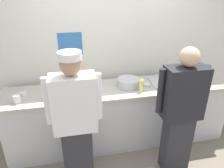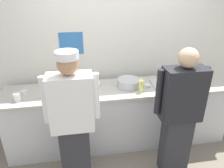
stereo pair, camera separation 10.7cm
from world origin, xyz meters
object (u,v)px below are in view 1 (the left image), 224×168
squeeze_bottle_secondary (53,84)px  deli_cup (17,99)px  sheet_tray (168,82)px  squeeze_bottle_primary (82,90)px  ramekin_orange_sauce (147,85)px  ramekin_green_sauce (23,94)px  chef_center (181,111)px  ramekin_red_sauce (46,97)px  chef_near_left (75,121)px  plate_stack_front (92,85)px  mixing_bowl_steel (129,83)px  squeeze_bottle_spare (141,85)px

squeeze_bottle_secondary → deli_cup: bearing=-148.8°
sheet_tray → squeeze_bottle_secondary: bearing=176.3°
squeeze_bottle_primary → ramekin_orange_sauce: squeeze_bottle_primary is taller
squeeze_bottle_primary → ramekin_orange_sauce: bearing=8.0°
ramekin_green_sauce → squeeze_bottle_secondary: bearing=12.5°
squeeze_bottle_secondary → ramekin_orange_sauce: bearing=-6.8°
chef_center → ramekin_red_sauce: bearing=160.7°
squeeze_bottle_secondary → ramekin_green_sauce: squeeze_bottle_secondary is taller
chef_near_left → plate_stack_front: bearing=70.3°
chef_near_left → squeeze_bottle_primary: bearing=76.5°
sheet_tray → squeeze_bottle_secondary: 1.61m
plate_stack_front → ramekin_red_sauce: (-0.60, -0.23, -0.00)m
squeeze_bottle_secondary → ramekin_orange_sauce: 1.28m
ramekin_red_sauce → chef_center: bearing=-19.3°
plate_stack_front → squeeze_bottle_primary: squeeze_bottle_primary is taller
ramekin_red_sauce → deli_cup: bearing=-176.6°
plate_stack_front → chef_center: bearing=-39.0°
sheet_tray → plate_stack_front: bearing=174.9°
chef_near_left → squeeze_bottle_secondary: size_ratio=8.54×
squeeze_bottle_primary → ramekin_green_sauce: bearing=165.0°
squeeze_bottle_primary → squeeze_bottle_secondary: size_ratio=1.09×
chef_near_left → mixing_bowl_steel: (0.78, 0.66, 0.08)m
mixing_bowl_steel → sheet_tray: 0.58m
plate_stack_front → sheet_tray: 1.09m
ramekin_green_sauce → deli_cup: (-0.04, -0.17, 0.02)m
plate_stack_front → sheet_tray: bearing=-5.1°
chef_near_left → sheet_tray: 1.50m
deli_cup → chef_center: bearing=-15.5°
sheet_tray → ramekin_green_sauce: size_ratio=6.05×
chef_near_left → ramekin_red_sauce: bearing=123.0°
sheet_tray → ramekin_red_sauce: size_ratio=4.95×
chef_center → ramekin_orange_sauce: bearing=107.1°
plate_stack_front → squeeze_bottle_primary: size_ratio=1.14×
sheet_tray → squeeze_bottle_spare: 0.50m
chef_near_left → squeeze_bottle_primary: (0.11, 0.47, 0.13)m
chef_near_left → sheet_tray: chef_near_left is taller
squeeze_bottle_spare → ramekin_red_sauce: 1.23m
ramekin_red_sauce → ramekin_green_sauce: ramekin_red_sauce is taller
squeeze_bottle_primary → deli_cup: squeeze_bottle_primary is taller
mixing_bowl_steel → squeeze_bottle_primary: 0.69m
plate_stack_front → ramekin_red_sauce: plate_stack_front is taller
chef_near_left → squeeze_bottle_secondary: (-0.25, 0.75, 0.12)m
ramekin_orange_sauce → deli_cup: bearing=-176.6°
sheet_tray → squeeze_bottle_primary: 1.26m
mixing_bowl_steel → ramekin_green_sauce: size_ratio=3.98×
chef_center → plate_stack_front: (-0.95, 0.77, 0.07)m
mixing_bowl_steel → squeeze_bottle_primary: squeeze_bottle_primary is taller
ramekin_green_sauce → deli_cup: bearing=-104.7°
squeeze_bottle_primary → squeeze_bottle_spare: bearing=-0.0°
squeeze_bottle_spare → ramekin_green_sauce: 1.53m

